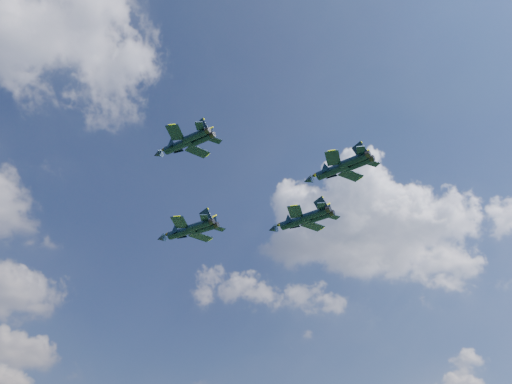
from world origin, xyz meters
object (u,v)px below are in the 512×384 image
(jet_lead, at_px, (181,232))
(jet_left, at_px, (177,146))
(jet_slot, at_px, (331,171))
(jet_right, at_px, (294,222))

(jet_lead, height_order, jet_left, jet_lead)
(jet_lead, xyz_separation_m, jet_left, (-16.51, -27.94, -0.07))
(jet_left, distance_m, jet_slot, 29.47)
(jet_lead, distance_m, jet_left, 32.45)
(jet_right, bearing_deg, jet_left, -179.36)
(jet_left, relative_size, jet_slot, 0.88)
(jet_slot, bearing_deg, jet_lead, 90.02)
(jet_right, bearing_deg, jet_lead, 128.15)
(jet_left, relative_size, jet_right, 0.75)
(jet_lead, relative_size, jet_slot, 1.13)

